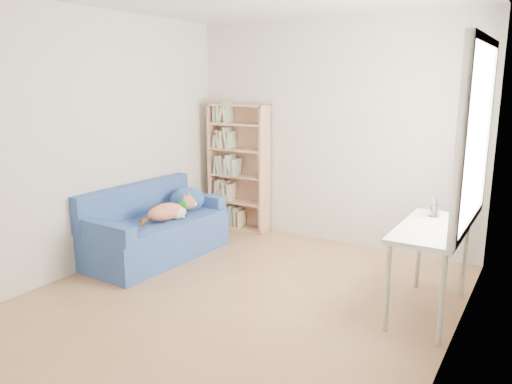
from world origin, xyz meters
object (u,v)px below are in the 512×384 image
bookshelf (239,172)px  desk (432,237)px  pen_cup (435,209)px  sofa (157,229)px

bookshelf → desk: size_ratio=1.49×
desk → pen_cup: (-0.06, 0.32, 0.15)m
sofa → desk: 2.89m
sofa → pen_cup: bearing=11.4°
sofa → pen_cup: pen_cup is taller
sofa → bookshelf: size_ratio=1.01×
sofa → pen_cup: (2.81, 0.42, 0.50)m
pen_cup → bookshelf: bearing=160.4°
bookshelf → pen_cup: bearing=-19.6°
desk → pen_cup: pen_cup is taller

